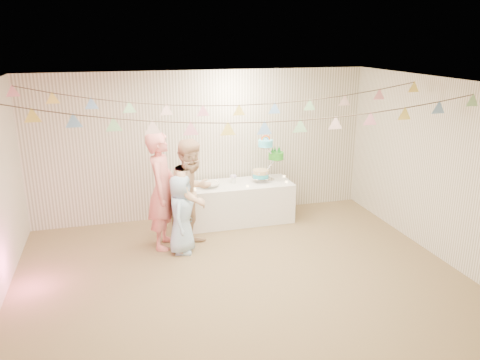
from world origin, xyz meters
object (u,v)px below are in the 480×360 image
object	(u,v)px
table	(239,202)
cake_stand	(268,156)
person_adult_a	(162,191)
person_child	(181,214)
person_adult_b	(193,194)

from	to	relation	value
table	cake_stand	size ratio (longest dim) A/B	2.43
cake_stand	person_adult_a	size ratio (longest dim) A/B	0.42
cake_stand	person_child	bearing A→B (deg)	-149.14
person_adult_a	cake_stand	bearing A→B (deg)	-50.86
cake_stand	person_adult_b	distance (m)	1.75
person_adult_b	table	bearing A→B (deg)	-1.17
person_adult_b	person_child	distance (m)	0.35
cake_stand	table	bearing A→B (deg)	-174.81
person_adult_a	person_child	xyz separation A→B (m)	(0.24, -0.28, -0.30)
table	cake_stand	distance (m)	0.96
person_adult_b	cake_stand	bearing A→B (deg)	-11.90
table	person_adult_b	world-z (taller)	person_adult_b
person_adult_a	person_child	distance (m)	0.47
person_adult_b	person_child	world-z (taller)	person_adult_b
person_child	cake_stand	bearing A→B (deg)	-38.33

